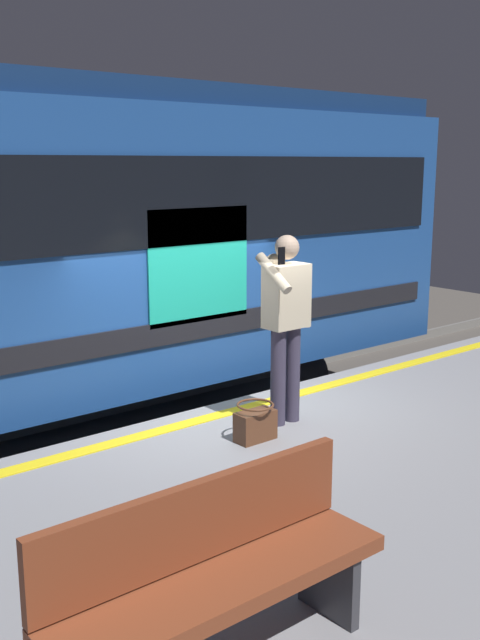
{
  "coord_description": "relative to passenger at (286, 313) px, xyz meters",
  "views": [
    {
      "loc": [
        4.24,
        5.62,
        3.36
      ],
      "look_at": [
        -0.1,
        0.3,
        1.88
      ],
      "focal_mm": 41.32,
      "sensor_mm": 36.0,
      "label": 1
    }
  ],
  "objects": [
    {
      "name": "track_rail_near",
      "position": [
        0.21,
        -2.24,
        -1.93
      ],
      "size": [
        21.64,
        0.08,
        0.16
      ],
      "primitive_type": "cube",
      "color": "slate",
      "rests_on": "ground"
    },
    {
      "name": "passenger",
      "position": [
        0.0,
        0.0,
        0.0
      ],
      "size": [
        0.57,
        0.55,
        1.75
      ],
      "color": "#383347",
      "rests_on": "platform"
    },
    {
      "name": "handbag",
      "position": [
        0.51,
        0.18,
        -0.88
      ],
      "size": [
        0.36,
        0.33,
        0.33
      ],
      "color": "#59331E",
      "rests_on": "platform"
    },
    {
      "name": "bench",
      "position": [
        2.55,
        2.29,
        -0.54
      ],
      "size": [
        1.77,
        0.44,
        0.9
      ],
      "color": "brown",
      "rests_on": "platform"
    },
    {
      "name": "safety_line",
      "position": [
        0.21,
        -0.53,
        -1.03
      ],
      "size": [
        16.31,
        0.16,
        0.01
      ],
      "primitive_type": "cube",
      "color": "yellow",
      "rests_on": "platform"
    },
    {
      "name": "ground_plane",
      "position": [
        0.21,
        -0.83,
        -2.01
      ],
      "size": [
        24.97,
        24.97,
        0.0
      ],
      "primitive_type": "plane",
      "color": "#4C4742"
    },
    {
      "name": "platform",
      "position": [
        0.21,
        1.21,
        -1.52
      ],
      "size": [
        16.64,
        4.08,
        0.98
      ],
      "primitive_type": "cube",
      "color": "gray",
      "rests_on": "ground"
    },
    {
      "name": "track_rail_far",
      "position": [
        0.21,
        -3.68,
        -1.93
      ],
      "size": [
        21.64,
        0.08,
        0.16
      ],
      "primitive_type": "cube",
      "color": "slate",
      "rests_on": "ground"
    }
  ]
}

